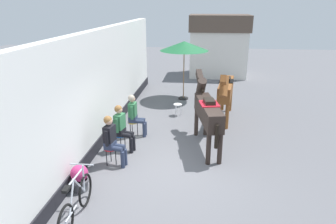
{
  "coord_description": "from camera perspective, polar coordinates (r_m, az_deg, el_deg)",
  "views": [
    {
      "loc": [
        0.61,
        -7.31,
        4.11
      ],
      "look_at": [
        -0.4,
        1.2,
        1.05
      ],
      "focal_mm": 32.62,
      "sensor_mm": 36.0,
      "label": 1
    }
  ],
  "objects": [
    {
      "name": "seated_visitor_near",
      "position": [
        8.15,
        -10.43,
        -4.84
      ],
      "size": [
        0.61,
        0.48,
        1.39
      ],
      "color": "red",
      "rests_on": "ground_plane"
    },
    {
      "name": "ground_plane",
      "position": [
        11.12,
        3.15,
        -2.08
      ],
      "size": [
        40.0,
        40.0,
        0.0
      ],
      "primitive_type": "plane",
      "color": "slate"
    },
    {
      "name": "pub_facade_wall",
      "position": [
        9.71,
        -12.5,
        3.81
      ],
      "size": [
        0.34,
        14.0,
        3.4
      ],
      "color": "white",
      "rests_on": "ground_plane"
    },
    {
      "name": "seated_visitor_middle",
      "position": [
        8.92,
        -8.63,
        -2.55
      ],
      "size": [
        0.61,
        0.48,
        1.39
      ],
      "color": "#194C99",
      "rests_on": "ground_plane"
    },
    {
      "name": "saddled_horse_far",
      "position": [
        11.25,
        10.69,
        4.1
      ],
      "size": [
        0.72,
        2.99,
        2.06
      ],
      "color": "brown",
      "rests_on": "ground_plane"
    },
    {
      "name": "cafe_parasol",
      "position": [
        13.43,
        3.05,
        12.15
      ],
      "size": [
        2.1,
        2.1,
        2.58
      ],
      "color": "black",
      "rests_on": "ground_plane"
    },
    {
      "name": "seated_visitor_far",
      "position": [
        9.87,
        -6.25,
        -0.23
      ],
      "size": [
        0.61,
        0.49,
        1.39
      ],
      "color": "gold",
      "rests_on": "ground_plane"
    },
    {
      "name": "distant_cottage",
      "position": [
        18.56,
        9.38,
        12.25
      ],
      "size": [
        3.4,
        2.6,
        3.5
      ],
      "color": "silver",
      "rests_on": "ground_plane"
    },
    {
      "name": "flower_planter_near",
      "position": [
        7.46,
        -16.17,
        -11.64
      ],
      "size": [
        0.43,
        0.43,
        0.64
      ],
      "color": "#4C4C51",
      "rests_on": "ground_plane"
    },
    {
      "name": "spare_stool_white",
      "position": [
        11.73,
        1.83,
        1.21
      ],
      "size": [
        0.32,
        0.32,
        0.46
      ],
      "color": "white",
      "rests_on": "ground_plane"
    },
    {
      "name": "saddled_horse_near",
      "position": [
        9.0,
        7.33,
        0.34
      ],
      "size": [
        0.87,
        2.96,
        2.06
      ],
      "color": "#2D231E",
      "rests_on": "ground_plane"
    },
    {
      "name": "leaning_bicycle",
      "position": [
        6.52,
        -16.8,
        -16.06
      ],
      "size": [
        0.5,
        1.76,
        1.02
      ],
      "color": "black",
      "rests_on": "ground_plane"
    }
  ]
}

